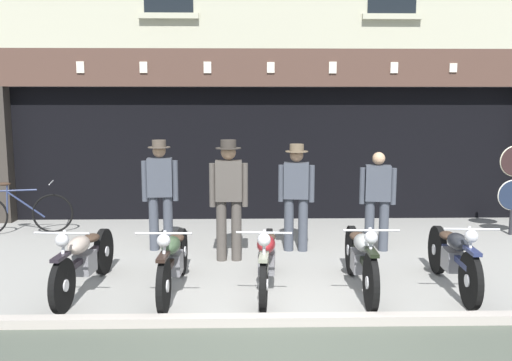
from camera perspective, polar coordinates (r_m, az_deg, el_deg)
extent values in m
cube|color=gray|center=(10.64, 1.35, -4.57)|extent=(22.81, 10.00, 0.08)
cube|color=#A9A098|center=(5.94, 3.58, -14.68)|extent=(22.81, 0.16, 0.18)
cube|color=black|center=(12.72, 0.89, 3.65)|extent=(9.95, 4.00, 2.60)
cube|color=black|center=(10.96, 1.24, 3.59)|extent=(9.51, 0.03, 2.18)
cube|color=#4B332A|center=(10.52, 1.37, 11.68)|extent=(10.81, 0.24, 0.70)
cube|color=silver|center=(10.80, -17.88, 11.20)|extent=(0.14, 0.03, 0.21)
cube|color=silver|center=(10.53, -11.68, 11.51)|extent=(0.14, 0.03, 0.20)
cube|color=silver|center=(10.39, -5.10, 11.69)|extent=(0.14, 0.03, 0.21)
cube|color=silver|center=(10.38, 1.55, 11.73)|extent=(0.14, 0.03, 0.20)
cube|color=silver|center=(10.50, 8.02, 11.61)|extent=(0.14, 0.03, 0.21)
cube|color=silver|center=(10.75, 14.24, 11.36)|extent=(0.14, 0.03, 0.20)
cube|color=silver|center=(11.09, 19.91, 11.02)|extent=(0.14, 0.03, 0.17)
cube|color=#B1AF96|center=(10.52, -9.12, 16.63)|extent=(1.10, 0.12, 0.10)
cube|color=#B1AF96|center=(10.78, 14.03, 16.28)|extent=(1.10, 0.12, 0.10)
cylinder|color=black|center=(6.49, -19.59, -10.31)|extent=(0.11, 0.62, 0.62)
cylinder|color=silver|center=(6.49, -19.59, -10.31)|extent=(0.11, 0.14, 0.14)
cylinder|color=black|center=(7.74, -15.63, -7.14)|extent=(0.12, 0.62, 0.62)
cylinder|color=silver|center=(7.74, -15.63, -7.14)|extent=(0.12, 0.14, 0.14)
cube|color=black|center=(7.07, -17.47, -7.66)|extent=(0.16, 1.29, 0.07)
cube|color=slate|center=(7.09, -17.45, -8.20)|extent=(0.22, 0.33, 0.26)
ellipsoid|color=#AB9B8E|center=(6.87, -18.03, -6.42)|extent=(0.25, 0.47, 0.20)
ellipsoid|color=#38281E|center=(7.26, -16.84, -5.76)|extent=(0.22, 0.31, 0.10)
cube|color=black|center=(6.40, -19.73, -7.52)|extent=(0.13, 0.37, 0.04)
sphere|color=silver|center=(6.41, -19.60, -5.90)|extent=(0.15, 0.15, 0.15)
cylinder|color=silver|center=(6.39, -19.63, -5.20)|extent=(0.62, 0.07, 0.02)
cylinder|color=silver|center=(6.44, -19.58, -7.75)|extent=(0.05, 0.24, 0.62)
cylinder|color=black|center=(6.18, -9.62, -10.83)|extent=(0.09, 0.63, 0.62)
cylinder|color=silver|center=(6.18, -9.62, -10.83)|extent=(0.10, 0.14, 0.14)
cylinder|color=black|center=(7.50, -7.77, -7.35)|extent=(0.10, 0.63, 0.62)
cylinder|color=silver|center=(7.50, -7.77, -7.35)|extent=(0.11, 0.14, 0.14)
cube|color=black|center=(6.80, -8.62, -7.96)|extent=(0.11, 1.29, 0.07)
cube|color=slate|center=(6.82, -8.61, -8.52)|extent=(0.21, 0.33, 0.26)
ellipsoid|color=#33472F|center=(6.59, -8.89, -6.69)|extent=(0.23, 0.47, 0.20)
ellipsoid|color=#38281E|center=(7.00, -8.34, -5.97)|extent=(0.21, 0.31, 0.10)
cube|color=black|center=(6.08, -9.69, -7.87)|extent=(0.11, 0.36, 0.04)
sphere|color=silver|center=(6.10, -9.63, -6.20)|extent=(0.15, 0.15, 0.15)
cylinder|color=silver|center=(6.08, -9.65, -5.47)|extent=(0.62, 0.04, 0.02)
cylinder|color=silver|center=(6.13, -9.62, -8.15)|extent=(0.04, 0.27, 0.61)
cylinder|color=black|center=(6.17, 0.81, -10.84)|extent=(0.12, 0.61, 0.60)
cylinder|color=silver|center=(6.17, 0.81, -10.84)|extent=(0.11, 0.14, 0.13)
cylinder|color=black|center=(7.53, 1.40, -7.32)|extent=(0.13, 0.61, 0.60)
cylinder|color=silver|center=(7.53, 1.40, -7.32)|extent=(0.12, 0.14, 0.13)
cube|color=gray|center=(6.81, 1.14, -7.94)|extent=(0.19, 1.31, 0.07)
cube|color=slate|center=(6.83, 1.13, -8.51)|extent=(0.23, 0.34, 0.26)
ellipsoid|color=maroon|center=(6.60, 1.07, -6.68)|extent=(0.26, 0.48, 0.20)
ellipsoid|color=#38281E|center=(7.01, 1.24, -5.95)|extent=(0.23, 0.32, 0.10)
cube|color=gray|center=(6.08, 0.81, -7.98)|extent=(0.13, 0.37, 0.04)
sphere|color=silver|center=(6.09, 0.85, -6.21)|extent=(0.15, 0.15, 0.15)
cylinder|color=silver|center=(6.07, 0.85, -5.48)|extent=(0.62, 0.08, 0.02)
cylinder|color=silver|center=(6.12, 0.83, -8.16)|extent=(0.06, 0.25, 0.62)
cylinder|color=black|center=(6.29, 11.91, -10.40)|extent=(0.09, 0.66, 0.66)
cylinder|color=silver|center=(6.29, 11.91, -10.40)|extent=(0.11, 0.15, 0.14)
cylinder|color=black|center=(7.55, 9.95, -7.17)|extent=(0.10, 0.66, 0.66)
cylinder|color=silver|center=(7.55, 9.95, -7.17)|extent=(0.12, 0.15, 0.14)
cube|color=black|center=(6.88, 10.86, -7.68)|extent=(0.11, 1.24, 0.07)
cube|color=slate|center=(6.90, 10.85, -8.24)|extent=(0.21, 0.33, 0.26)
ellipsoid|color=gray|center=(6.68, 11.15, -6.41)|extent=(0.24, 0.47, 0.20)
ellipsoid|color=#38281E|center=(7.07, 10.56, -5.74)|extent=(0.21, 0.31, 0.10)
cube|color=black|center=(6.18, 12.01, -7.33)|extent=(0.11, 0.36, 0.04)
sphere|color=silver|center=(6.20, 11.95, -5.84)|extent=(0.15, 0.15, 0.15)
cylinder|color=silver|center=(6.18, 11.97, -5.12)|extent=(0.62, 0.05, 0.02)
cylinder|color=silver|center=(6.24, 11.92, -7.76)|extent=(0.04, 0.24, 0.62)
cylinder|color=black|center=(6.68, 21.52, -9.72)|extent=(0.11, 0.65, 0.65)
cylinder|color=silver|center=(6.68, 21.52, -9.72)|extent=(0.11, 0.15, 0.14)
cylinder|color=black|center=(7.87, 18.42, -6.87)|extent=(0.12, 0.65, 0.65)
cylinder|color=silver|center=(7.87, 18.42, -6.87)|extent=(0.12, 0.15, 0.14)
cube|color=navy|center=(7.24, 19.88, -7.27)|extent=(0.15, 1.20, 0.07)
cube|color=slate|center=(7.26, 19.86, -7.80)|extent=(0.22, 0.33, 0.26)
ellipsoid|color=black|center=(7.05, 20.34, -6.03)|extent=(0.25, 0.47, 0.20)
ellipsoid|color=#38281E|center=(7.41, 19.41, -5.45)|extent=(0.22, 0.31, 0.10)
cube|color=navy|center=(6.59, 21.68, -6.86)|extent=(0.12, 0.37, 0.04)
sphere|color=silver|center=(6.60, 21.58, -5.43)|extent=(0.15, 0.15, 0.15)
cylinder|color=silver|center=(6.59, 21.62, -4.75)|extent=(0.62, 0.06, 0.02)
cylinder|color=silver|center=(6.64, 21.54, -7.23)|extent=(0.05, 0.23, 0.62)
cylinder|color=#3D424C|center=(8.71, -9.18, -4.34)|extent=(0.15, 0.15, 0.88)
cylinder|color=#3D424C|center=(8.73, -10.62, -4.35)|extent=(0.15, 0.15, 0.88)
cube|color=#3D424C|center=(8.59, -10.02, 0.33)|extent=(0.40, 0.25, 0.60)
cube|color=white|center=(8.69, -9.97, 0.91)|extent=(0.14, 0.03, 0.34)
cube|color=black|center=(8.71, -9.97, 0.84)|extent=(0.05, 0.02, 0.31)
cylinder|color=#3D424C|center=(8.58, -8.45, -0.02)|extent=(0.09, 0.09, 0.63)
cylinder|color=#3D424C|center=(8.62, -11.57, -0.06)|extent=(0.09, 0.09, 0.63)
sphere|color=#9E7A5B|center=(8.54, -10.09, 3.06)|extent=(0.20, 0.20, 0.20)
cylinder|color=#4C4238|center=(8.54, -10.10, 3.44)|extent=(0.35, 0.35, 0.01)
cylinder|color=#4C4238|center=(8.53, -10.11, 3.81)|extent=(0.21, 0.21, 0.11)
cylinder|color=#47423D|center=(8.03, -2.06, -5.18)|extent=(0.15, 0.15, 0.91)
cylinder|color=#47423D|center=(8.03, -3.64, -5.19)|extent=(0.15, 0.15, 0.91)
cube|color=#47423D|center=(7.89, -2.89, -0.02)|extent=(0.38, 0.23, 0.59)
cube|color=silver|center=(8.00, -2.88, 0.60)|extent=(0.14, 0.02, 0.33)
cube|color=maroon|center=(8.01, -2.88, 0.53)|extent=(0.05, 0.01, 0.31)
cylinder|color=#47423D|center=(7.90, -1.18, -0.47)|extent=(0.09, 0.09, 0.64)
cylinder|color=#47423D|center=(7.91, -4.58, -0.49)|extent=(0.09, 0.09, 0.64)
sphere|color=#9E7A5B|center=(7.84, -2.91, 2.96)|extent=(0.22, 0.22, 0.22)
cylinder|color=#332D28|center=(7.84, -2.91, 3.39)|extent=(0.37, 0.37, 0.01)
cylinder|color=#332D28|center=(7.83, -2.91, 3.83)|extent=(0.23, 0.23, 0.12)
cylinder|color=#3D424C|center=(8.56, 4.93, -4.56)|extent=(0.15, 0.15, 0.85)
cylinder|color=#3D424C|center=(8.56, 3.46, -4.54)|extent=(0.15, 0.15, 0.85)
cube|color=#3D424C|center=(8.43, 4.24, 0.00)|extent=(0.41, 0.27, 0.56)
cube|color=silver|center=(8.54, 4.27, 0.56)|extent=(0.14, 0.04, 0.31)
cube|color=maroon|center=(8.55, 4.28, 0.49)|extent=(0.05, 0.02, 0.29)
cylinder|color=#3D424C|center=(8.44, 5.83, -0.34)|extent=(0.09, 0.09, 0.57)
cylinder|color=#3D424C|center=(8.45, 2.65, -0.29)|extent=(0.09, 0.09, 0.57)
sphere|color=#9E7A5B|center=(8.39, 4.27, 2.66)|extent=(0.21, 0.21, 0.21)
cylinder|color=brown|center=(8.38, 4.27, 3.04)|extent=(0.35, 0.35, 0.01)
cylinder|color=brown|center=(8.38, 4.28, 3.43)|extent=(0.22, 0.22, 0.11)
cylinder|color=#3D424C|center=(8.77, 13.21, -4.57)|extent=(0.15, 0.15, 0.82)
cylinder|color=#3D424C|center=(8.75, 11.77, -4.55)|extent=(0.15, 0.15, 0.82)
cube|color=#3D424C|center=(8.64, 12.63, -0.26)|extent=(0.41, 0.28, 0.55)
cube|color=silver|center=(8.74, 12.58, 0.28)|extent=(0.14, 0.04, 0.31)
cube|color=maroon|center=(8.76, 12.57, 0.22)|extent=(0.05, 0.02, 0.29)
cylinder|color=#3D424C|center=(8.67, 14.16, -0.60)|extent=(0.09, 0.09, 0.57)
cylinder|color=#3D424C|center=(8.63, 11.06, -0.54)|extent=(0.09, 0.09, 0.57)
sphere|color=tan|center=(8.59, 12.71, 2.27)|extent=(0.20, 0.20, 0.20)
cube|color=silver|center=(10.87, -8.50, 4.86)|extent=(0.82, 0.02, 0.89)
cube|color=#511E19|center=(10.84, -8.55, 6.67)|extent=(0.82, 0.01, 0.20)
cube|color=beige|center=(11.03, -13.31, 4.57)|extent=(0.66, 0.02, 0.98)
cube|color=#1E3323|center=(11.00, -13.39, 6.59)|extent=(0.66, 0.01, 0.20)
torus|color=black|center=(10.44, -20.47, -3.24)|extent=(0.70, 0.18, 0.71)
cylinder|color=navy|center=(10.47, -22.89, -2.33)|extent=(0.61, 0.16, 0.51)
cylinder|color=navy|center=(10.45, -23.56, -0.95)|extent=(0.59, 0.15, 0.03)
cylinder|color=navy|center=(10.51, -24.57, -1.73)|extent=(0.06, 0.04, 0.52)
ellipsoid|color=#332319|center=(10.48, -24.89, -0.34)|extent=(0.26, 0.17, 0.06)
cylinder|color=silver|center=(10.35, -20.62, -0.20)|extent=(0.12, 0.49, 0.02)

